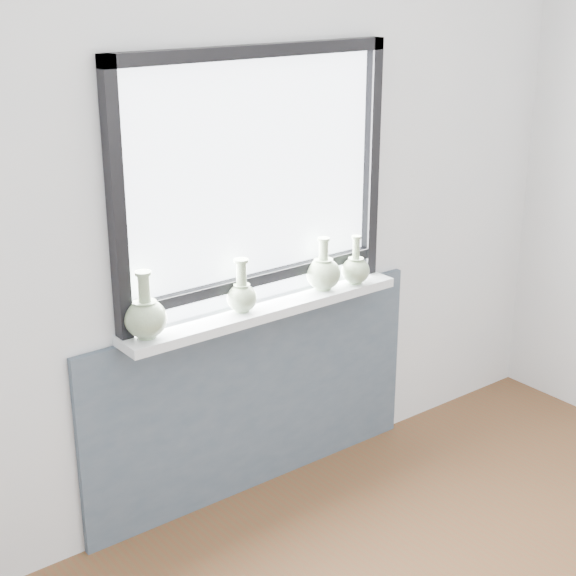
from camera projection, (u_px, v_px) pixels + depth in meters
back_wall at (249, 207)px, 3.62m from camera, size 3.60×0.02×2.60m
apron_panel at (256, 399)px, 3.90m from camera, size 1.70×0.03×0.86m
windowsill at (265, 309)px, 3.69m from camera, size 1.32×0.18×0.04m
window at (254, 175)px, 3.55m from camera, size 1.30×0.06×1.05m
vase_a at (146, 316)px, 3.33m from camera, size 0.16×0.16×0.26m
vase_b at (242, 295)px, 3.59m from camera, size 0.13×0.13×0.22m
vase_c at (323, 272)px, 3.84m from camera, size 0.15×0.15×0.23m
vase_d at (356, 269)px, 3.92m from camera, size 0.13×0.13×0.22m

